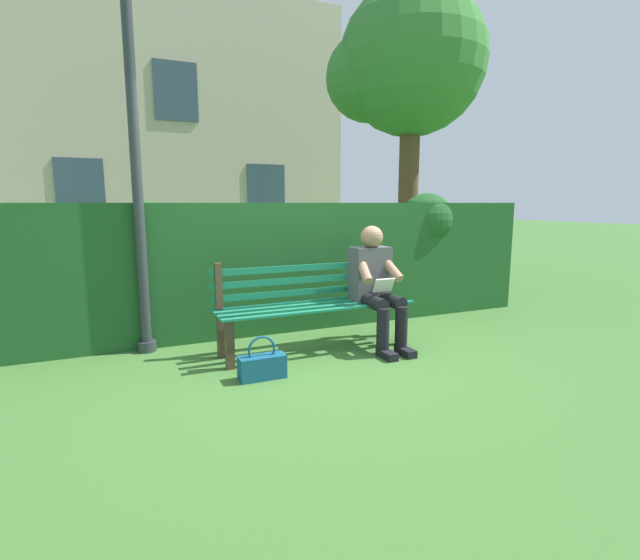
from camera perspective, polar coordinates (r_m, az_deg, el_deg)
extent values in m
plane|color=#3D6B2D|center=(4.56, -0.52, -8.51)|extent=(60.00, 60.00, 0.00)
cube|color=#4C3828|center=(4.77, 9.93, -5.18)|extent=(0.07, 0.07, 0.43)
cube|color=#4C3828|center=(4.09, -10.88, -7.67)|extent=(0.07, 0.07, 0.43)
cube|color=#4C3828|center=(5.04, 7.81, -4.34)|extent=(0.07, 0.07, 0.43)
cube|color=#4C3828|center=(4.40, -11.89, -6.47)|extent=(0.07, 0.07, 0.43)
cube|color=#197251|center=(4.64, -1.60, -2.59)|extent=(1.89, 0.06, 0.02)
cube|color=#197251|center=(4.51, -0.89, -2.94)|extent=(1.89, 0.06, 0.02)
cube|color=#197251|center=(4.38, -0.15, -3.30)|extent=(1.89, 0.06, 0.02)
cube|color=#197251|center=(4.26, 0.64, -3.69)|extent=(1.89, 0.06, 0.02)
cube|color=#4C3828|center=(4.99, 7.68, 0.70)|extent=(0.06, 0.06, 0.42)
cube|color=#4C3828|center=(4.34, -12.20, -0.71)|extent=(0.06, 0.06, 0.42)
cube|color=#197251|center=(4.61, -1.56, -1.41)|extent=(1.89, 0.02, 0.06)
cube|color=#197251|center=(4.59, -1.56, 0.04)|extent=(1.89, 0.02, 0.06)
cube|color=#197251|center=(4.58, -1.57, 1.51)|extent=(1.89, 0.02, 0.06)
cube|color=#4C4C51|center=(4.68, 6.08, 0.82)|extent=(0.38, 0.22, 0.52)
sphere|color=#A57A5B|center=(4.63, 6.29, 5.19)|extent=(0.22, 0.22, 0.22)
cylinder|color=black|center=(4.60, 8.43, -2.42)|extent=(0.13, 0.42, 0.13)
cylinder|color=black|center=(4.50, 6.27, -2.64)|extent=(0.13, 0.42, 0.13)
cylinder|color=black|center=(4.49, 9.80, -5.97)|extent=(0.12, 0.12, 0.45)
cylinder|color=black|center=(4.38, 7.61, -6.29)|extent=(0.12, 0.12, 0.45)
cube|color=black|center=(4.48, 10.30, -8.55)|extent=(0.10, 0.24, 0.07)
cube|color=black|center=(4.37, 8.11, -8.93)|extent=(0.10, 0.24, 0.07)
cylinder|color=#A57A5B|center=(4.63, 8.57, 1.44)|extent=(0.14, 0.32, 0.26)
cylinder|color=#A57A5B|center=(4.48, 5.34, 1.24)|extent=(0.14, 0.32, 0.26)
cube|color=white|center=(4.48, 7.74, -0.62)|extent=(0.20, 0.07, 0.13)
cube|color=#1E5123|center=(5.43, -3.65, 1.91)|extent=(6.04, 0.74, 1.40)
sphere|color=#1E5123|center=(6.16, 12.79, 7.15)|extent=(0.67, 0.67, 0.67)
sphere|color=#1E5123|center=(5.14, -20.05, 5.65)|extent=(0.59, 0.59, 0.59)
cylinder|color=brown|center=(8.03, 10.61, 9.81)|extent=(0.33, 0.33, 2.98)
sphere|color=#387A33|center=(8.33, 11.09, 24.60)|extent=(2.32, 2.32, 2.32)
sphere|color=#387A33|center=(8.25, 5.94, 23.19)|extent=(1.39, 1.39, 1.39)
cube|color=#BCAD93|center=(12.44, -17.82, 16.30)|extent=(7.80, 2.99, 6.00)
cube|color=#334756|center=(11.27, -6.51, 10.71)|extent=(0.90, 0.04, 1.20)
cube|color=#334756|center=(10.75, -27.03, 9.84)|extent=(0.90, 0.04, 1.20)
cube|color=#334756|center=(11.08, -17.06, 21.04)|extent=(0.90, 0.04, 1.20)
cube|color=navy|center=(3.87, -7.02, -10.42)|extent=(0.38, 0.15, 0.19)
torus|color=navy|center=(3.82, -7.06, -8.38)|extent=(0.23, 0.02, 0.23)
cylinder|color=#2D3338|center=(4.81, -20.20, -7.52)|extent=(0.17, 0.17, 0.10)
cylinder|color=#2D3338|center=(4.63, -21.32, 11.66)|extent=(0.10, 0.10, 3.27)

